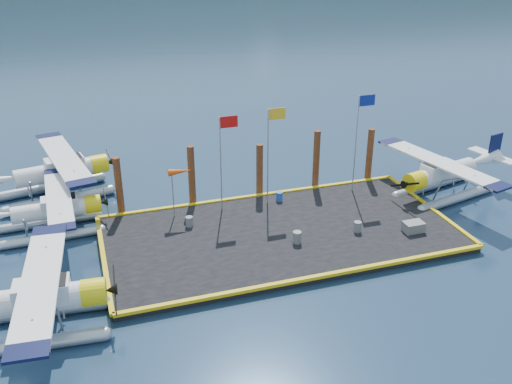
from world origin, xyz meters
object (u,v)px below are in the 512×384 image
drum_1 (358,227)px  seaplane_c (59,174)px  piling_1 (192,178)px  drum_0 (189,221)px  windsock (180,173)px  piling_3 (316,161)px  crate (413,227)px  drum_5 (279,196)px  flagpole_blue (360,129)px  seaplane_d (442,176)px  flagpole_red (224,149)px  drum_3 (297,237)px  seaplane_b (54,212)px  piling_2 (260,172)px  piling_4 (369,157)px  seaplane_a (34,304)px  flagpole_yellow (271,142)px  piling_0 (119,188)px

drum_1 → seaplane_c: bearing=145.6°
piling_1 → drum_0: bearing=-105.9°
drum_1 → windsock: 10.89m
piling_3 → piling_1: bearing=180.0°
seaplane_c → crate: 22.77m
drum_1 → drum_5: size_ratio=1.07×
flagpole_blue → seaplane_d: bearing=-20.6°
flagpole_red → flagpole_blue: size_ratio=0.92×
drum_3 → flagpole_red: 6.98m
drum_0 → piling_1: bearing=74.1°
drum_0 → crate: size_ratio=0.52×
seaplane_b → crate: bearing=68.4°
crate → piling_2: piling_2 is taller
piling_4 → seaplane_c: bearing=168.1°
seaplane_c → seaplane_a: bearing=-16.3°
drum_1 → piling_1: 10.74m
seaplane_c → crate: bearing=46.5°
seaplane_a → seaplane_d: seaplane_a is taller
drum_3 → piling_4: bearing=40.4°
seaplane_a → drum_3: size_ratio=15.00×
seaplane_d → flagpole_yellow: flagpole_yellow is taller
seaplane_c → seaplane_b: bearing=-15.6°
flagpole_yellow → windsock: bearing=180.0°
seaplane_d → piling_1: (-15.96, 3.57, 0.55)m
flagpole_blue → drum_5: bearing=179.0°
drum_1 → drum_3: (-3.80, -0.12, 0.03)m
piling_2 → drum_5: bearing=-60.9°
piling_2 → drum_1: bearing=-61.2°
seaplane_a → piling_3: size_ratio=2.37×
seaplane_a → drum_3: 14.03m
flagpole_blue → piling_4: flagpole_blue is taller
piling_2 → flagpole_red: bearing=-150.2°
seaplane_a → piling_0: size_ratio=2.55×
seaplane_c → drum_5: size_ratio=18.32×
crate → flagpole_blue: (-0.61, 6.15, 3.99)m
drum_1 → flagpole_yellow: 7.32m
seaplane_b → seaplane_c: bearing=173.8°
windsock → seaplane_d: bearing=-6.6°
piling_2 → piling_4: 8.00m
seaplane_a → piling_1: 13.68m
seaplane_a → seaplane_b: (0.85, 9.34, -0.22)m
windsock → piling_0: piling_0 is taller
seaplane_a → crate: 20.66m
drum_3 → piling_1: (-4.42, 6.88, 1.36)m
flagpole_red → windsock: flagpole_red is taller
seaplane_c → crate: size_ratio=9.07×
seaplane_d → flagpole_blue: (-5.26, 1.97, 3.14)m
drum_0 → flagpole_red: size_ratio=0.10×
flagpole_red → flagpole_blue: (8.99, -0.00, 0.29)m
drum_5 → piling_1: bearing=164.2°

